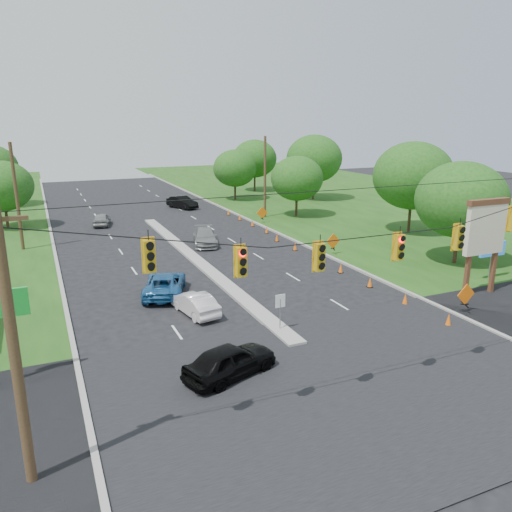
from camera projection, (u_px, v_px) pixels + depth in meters
name	position (u px, v px, depth m)	size (l,w,h in m)	color
ground	(344.00, 385.00, 20.91)	(160.00, 160.00, 0.00)	black
grass_right	(485.00, 230.00, 50.22)	(40.00, 160.00, 0.06)	#1E4714
cross_street	(344.00, 385.00, 20.91)	(160.00, 14.00, 0.02)	black
curb_left	(54.00, 247.00, 43.45)	(0.25, 110.00, 0.16)	gray
curb_right	(264.00, 227.00, 51.30)	(0.25, 110.00, 0.16)	gray
median	(196.00, 260.00, 39.44)	(1.00, 34.00, 0.18)	gray
median_sign	(280.00, 305.00, 25.81)	(0.55, 0.06, 2.05)	gray
signal_span	(364.00, 279.00, 18.69)	(25.60, 0.32, 9.00)	#422D1C
utility_pole_far_left	(17.00, 197.00, 41.32)	(0.28, 0.28, 9.00)	#422D1C
utility_pole_far_right	(265.00, 177.00, 55.46)	(0.28, 0.28, 9.00)	#422D1C
pylon_sign	(486.00, 232.00, 30.88)	(5.90, 2.30, 6.12)	#59331E
cone_0	(449.00, 320.00, 26.82)	(0.32, 0.32, 0.70)	orange
cone_1	(405.00, 299.00, 29.91)	(0.32, 0.32, 0.70)	orange
cone_2	(370.00, 282.00, 33.00)	(0.32, 0.32, 0.70)	orange
cone_3	(341.00, 268.00, 36.09)	(0.32, 0.32, 0.70)	orange
cone_4	(316.00, 256.00, 39.17)	(0.32, 0.32, 0.70)	orange
cone_5	(295.00, 246.00, 42.26)	(0.32, 0.32, 0.70)	orange
cone_6	(277.00, 238.00, 45.35)	(0.32, 0.32, 0.70)	orange
cone_7	(267.00, 230.00, 48.67)	(0.32, 0.32, 0.70)	orange
cone_8	(252.00, 223.00, 51.76)	(0.32, 0.32, 0.70)	orange
cone_9	(240.00, 217.00, 54.85)	(0.32, 0.32, 0.70)	orange
cone_10	(229.00, 212.00, 57.94)	(0.32, 0.32, 0.70)	orange
work_sign_0	(466.00, 295.00, 28.35)	(1.27, 0.58, 1.37)	black
work_sign_1	(333.00, 242.00, 40.70)	(1.27, 0.58, 1.37)	black
work_sign_2	(262.00, 213.00, 53.05)	(1.27, 0.58, 1.37)	black
tree_5	(2.00, 186.00, 49.60)	(5.88, 5.88, 6.86)	black
tree_7	(461.00, 200.00, 37.18)	(6.72, 6.72, 7.84)	black
tree_8	(413.00, 176.00, 47.39)	(7.56, 7.56, 8.82)	black
tree_9	(297.00, 178.00, 55.98)	(5.88, 5.88, 6.86)	black
tree_10	(314.00, 159.00, 67.58)	(7.56, 7.56, 8.82)	black
tree_11	(255.00, 159.00, 75.90)	(6.72, 6.72, 7.84)	black
tree_12	(235.00, 168.00, 67.55)	(5.88, 5.88, 6.86)	black
black_sedan	(230.00, 361.00, 21.43)	(1.75, 4.35, 1.48)	black
white_sedan	(195.00, 303.00, 28.38)	(1.35, 3.86, 1.27)	white
blue_pickup	(165.00, 284.00, 31.50)	(2.38, 5.15, 1.43)	#215B94
silver_car_far	(205.00, 237.00, 44.06)	(1.98, 4.86, 1.41)	gray
silver_car_oncoming	(102.00, 219.00, 52.08)	(1.57, 3.89, 1.33)	gray
dark_car_receding	(182.00, 202.00, 62.14)	(1.61, 4.61, 1.52)	black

